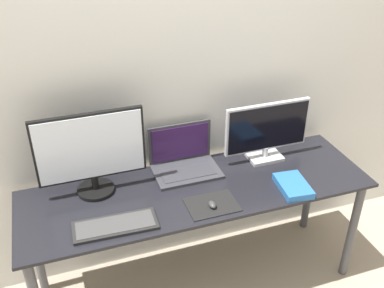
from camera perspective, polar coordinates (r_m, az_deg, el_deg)
name	(u,v)px	position (r m, az deg, el deg)	size (l,w,h in m)	color
wall_back	(176,70)	(2.45, -2.00, 9.38)	(7.00, 0.05, 2.50)	silver
desk	(198,202)	(2.48, 0.70, -7.42)	(1.89, 0.58, 0.71)	black
monitor_left	(91,152)	(2.32, -12.71, -1.02)	(0.55, 0.20, 0.46)	black
monitor_right	(267,131)	(2.61, 9.51, 1.69)	(0.51, 0.14, 0.36)	#B2B2B7
laptop	(184,160)	(2.54, -1.02, -2.00)	(0.37, 0.25, 0.25)	#333338
keyboard	(115,225)	(2.20, -9.71, -10.16)	(0.41, 0.17, 0.02)	black
mousepad	(212,205)	(2.31, 2.55, -7.71)	(0.26, 0.19, 0.00)	black
mouse	(212,205)	(2.28, 2.59, -7.70)	(0.04, 0.06, 0.03)	#333333
book	(293,186)	(2.47, 12.71, -5.20)	(0.17, 0.24, 0.04)	#235B9E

